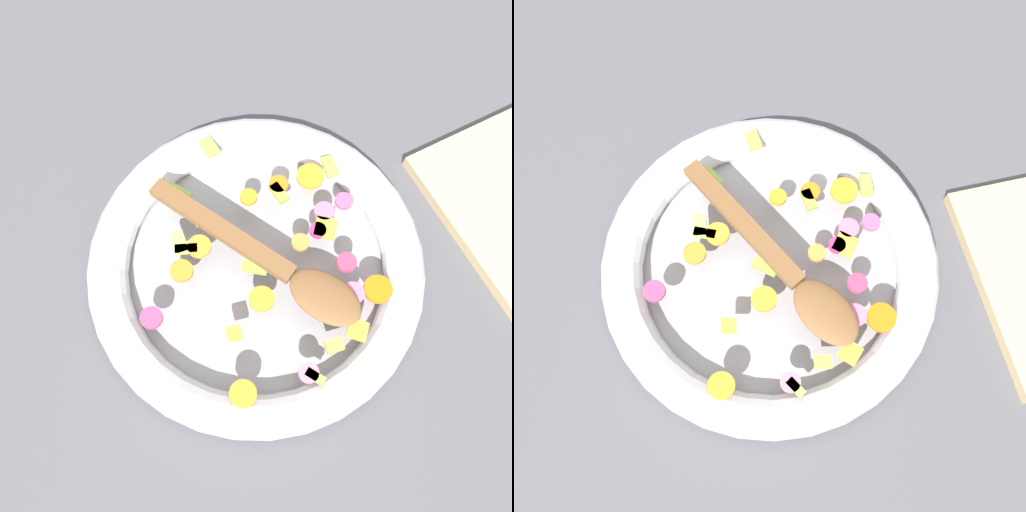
{
  "view_description": "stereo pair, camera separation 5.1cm",
  "coord_description": "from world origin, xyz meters",
  "views": [
    {
      "loc": [
        0.18,
        -0.09,
        0.61
      ],
      "look_at": [
        0.0,
        0.0,
        0.05
      ],
      "focal_mm": 35.0,
      "sensor_mm": 36.0,
      "label": 1
    },
    {
      "loc": [
        0.2,
        -0.05,
        0.61
      ],
      "look_at": [
        0.0,
        0.0,
        0.05
      ],
      "focal_mm": 35.0,
      "sensor_mm": 36.0,
      "label": 2
    }
  ],
  "objects": [
    {
      "name": "skillet",
      "position": [
        0.0,
        0.0,
        0.02
      ],
      "size": [
        0.42,
        0.42,
        0.05
      ],
      "color": "gray",
      "rests_on": "ground_plane"
    },
    {
      "name": "ground_plane",
      "position": [
        0.0,
        0.0,
        0.0
      ],
      "size": [
        4.0,
        4.0,
        0.0
      ],
      "primitive_type": "plane",
      "color": "#4C4C51"
    },
    {
      "name": "wooden_spoon",
      "position": [
        0.02,
        0.01,
        0.06
      ],
      "size": [
        0.28,
        0.17,
        0.01
      ],
      "color": "brown",
      "rests_on": "chopped_vegetables"
    },
    {
      "name": "chopped_vegetables",
      "position": [
        0.02,
        0.02,
        0.05
      ],
      "size": [
        0.34,
        0.3,
        0.01
      ],
      "color": "orange",
      "rests_on": "skillet"
    }
  ]
}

